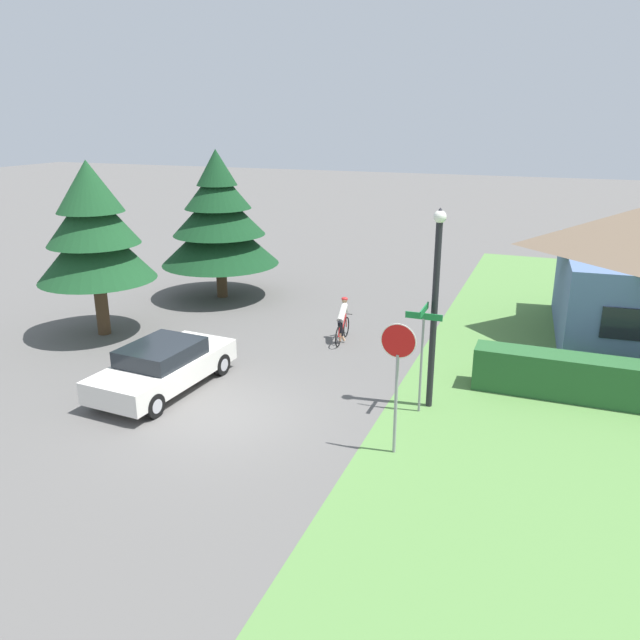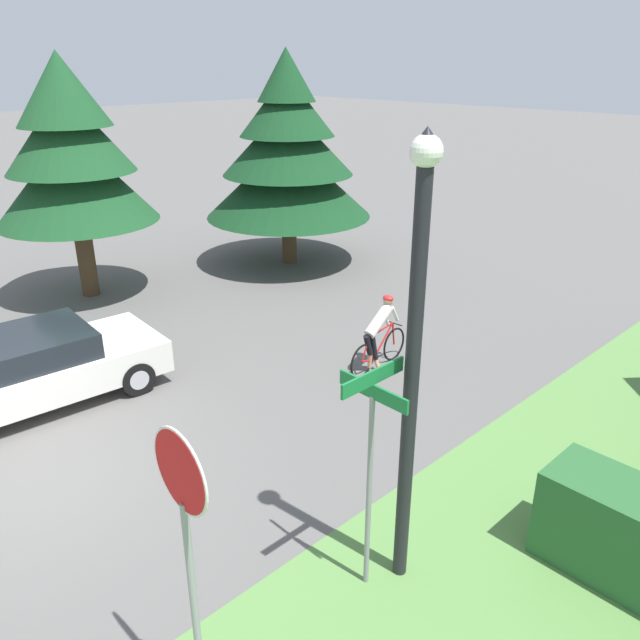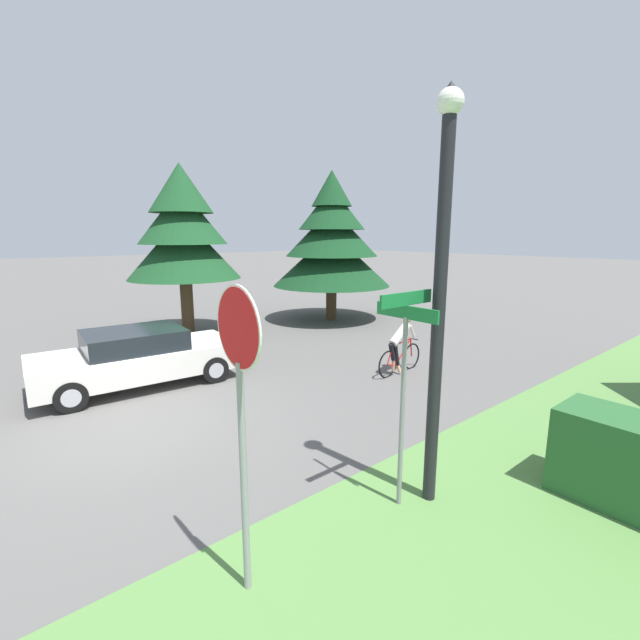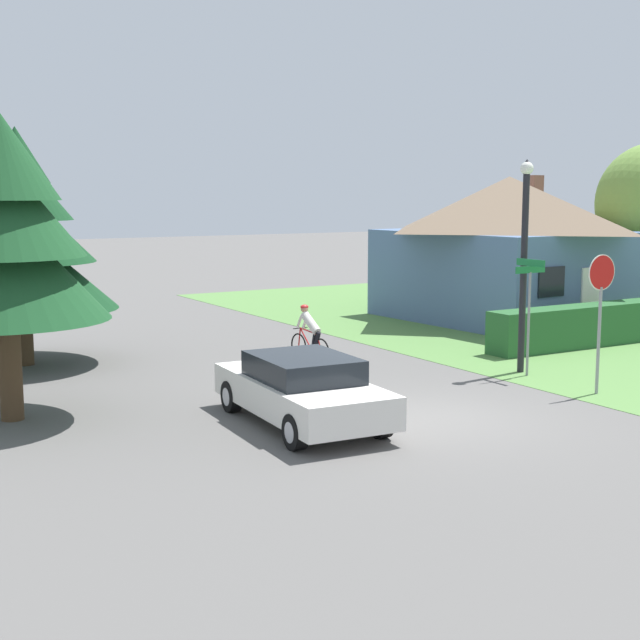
% 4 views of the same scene
% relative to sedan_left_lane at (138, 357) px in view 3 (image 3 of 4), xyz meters
% --- Properties ---
extents(ground_plane, '(140.00, 140.00, 0.00)m').
position_rel_sedan_left_lane_xyz_m(ground_plane, '(2.29, -0.87, -0.66)').
color(ground_plane, '#5B5956').
extents(sedan_left_lane, '(2.14, 4.45, 1.31)m').
position_rel_sedan_left_lane_xyz_m(sedan_left_lane, '(0.00, 0.00, 0.00)').
color(sedan_left_lane, silver).
rests_on(sedan_left_lane, ground).
extents(cyclist, '(0.44, 1.71, 1.46)m').
position_rel_sedan_left_lane_xyz_m(cyclist, '(3.25, 5.31, 0.04)').
color(cyclist, black).
rests_on(cyclist, ground).
extents(stop_sign, '(0.76, 0.07, 3.00)m').
position_rel_sedan_left_lane_xyz_m(stop_sign, '(6.67, -1.04, 1.48)').
color(stop_sign, gray).
rests_on(stop_sign, ground).
extents(street_lamp, '(0.30, 0.30, 5.05)m').
position_rel_sedan_left_lane_xyz_m(street_lamp, '(6.91, 1.54, 2.22)').
color(street_lamp, black).
rests_on(street_lamp, ground).
extents(street_name_sign, '(0.90, 0.90, 2.75)m').
position_rel_sedan_left_lane_xyz_m(street_name_sign, '(6.74, 1.14, 1.24)').
color(street_name_sign, gray).
rests_on(street_name_sign, ground).
extents(conifer_tall_near, '(3.82, 3.82, 5.77)m').
position_rel_sedan_left_lane_xyz_m(conifer_tall_near, '(-4.57, 3.11, 2.89)').
color(conifer_tall_near, '#4C3823').
rests_on(conifer_tall_near, ground).
extents(conifer_tall_far, '(4.68, 4.68, 5.88)m').
position_rel_sedan_left_lane_xyz_m(conifer_tall_far, '(-3.10, 8.59, 2.46)').
color(conifer_tall_far, '#4C3823').
rests_on(conifer_tall_far, ground).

